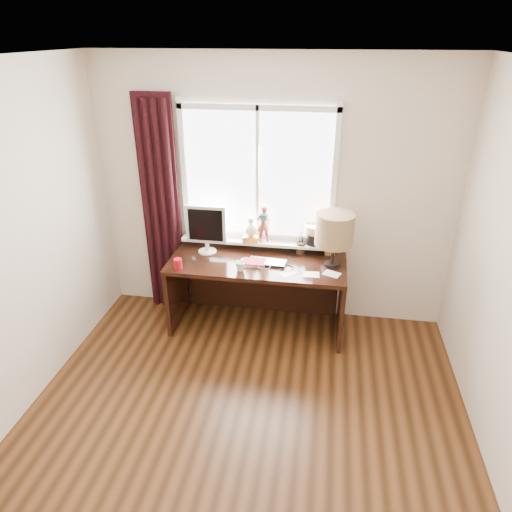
% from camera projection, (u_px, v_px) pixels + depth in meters
% --- Properties ---
extents(floor, '(3.50, 4.00, 0.00)m').
position_uv_depth(floor, '(235.00, 458.00, 3.26)').
color(floor, '#582F15').
rests_on(floor, ground).
extents(ceiling, '(3.50, 4.00, 0.00)m').
position_uv_depth(ceiling, '(223.00, 65.00, 2.10)').
color(ceiling, white).
rests_on(ceiling, wall_back).
extents(wall_back, '(3.50, 0.00, 2.60)m').
position_uv_depth(wall_back, '(273.00, 195.00, 4.45)').
color(wall_back, beige).
rests_on(wall_back, ground).
extents(laptop, '(0.38, 0.26, 0.03)m').
position_uv_depth(laptop, '(268.00, 262.00, 4.34)').
color(laptop, silver).
rests_on(laptop, desk).
extents(mug, '(0.12, 0.12, 0.09)m').
position_uv_depth(mug, '(240.00, 266.00, 4.20)').
color(mug, white).
rests_on(mug, desk).
extents(red_cup, '(0.08, 0.08, 0.10)m').
position_uv_depth(red_cup, '(178.00, 264.00, 4.22)').
color(red_cup, '#A10A13').
rests_on(red_cup, desk).
extents(window, '(1.52, 0.20, 1.40)m').
position_uv_depth(window, '(259.00, 195.00, 4.42)').
color(window, white).
rests_on(window, ground).
extents(curtain, '(0.38, 0.09, 2.25)m').
position_uv_depth(curtain, '(161.00, 210.00, 4.61)').
color(curtain, black).
rests_on(curtain, floor).
extents(desk, '(1.70, 0.70, 0.75)m').
position_uv_depth(desk, '(259.00, 279.00, 4.57)').
color(desk, black).
rests_on(desk, floor).
extents(monitor, '(0.40, 0.18, 0.49)m').
position_uv_depth(monitor, '(206.00, 227.00, 4.44)').
color(monitor, beige).
rests_on(monitor, desk).
extents(notebook_stack, '(0.25, 0.20, 0.03)m').
position_uv_depth(notebook_stack, '(253.00, 262.00, 4.33)').
color(notebook_stack, beige).
rests_on(notebook_stack, desk).
extents(brush_holder, '(0.09, 0.09, 0.25)m').
position_uv_depth(brush_holder, '(301.00, 248.00, 4.51)').
color(brush_holder, black).
rests_on(brush_holder, desk).
extents(icon_frame, '(0.10, 0.04, 0.13)m').
position_uv_depth(icon_frame, '(330.00, 250.00, 4.46)').
color(icon_frame, gold).
rests_on(icon_frame, desk).
extents(table_lamp, '(0.35, 0.35, 0.52)m').
position_uv_depth(table_lamp, '(334.00, 230.00, 4.14)').
color(table_lamp, black).
rests_on(table_lamp, desk).
extents(loose_papers, '(0.58, 0.23, 0.00)m').
position_uv_depth(loose_papers, '(310.00, 274.00, 4.15)').
color(loose_papers, white).
rests_on(loose_papers, desk).
extents(desk_cables, '(0.29, 0.42, 0.01)m').
position_uv_depth(desk_cables, '(285.00, 264.00, 4.33)').
color(desk_cables, black).
rests_on(desk_cables, desk).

